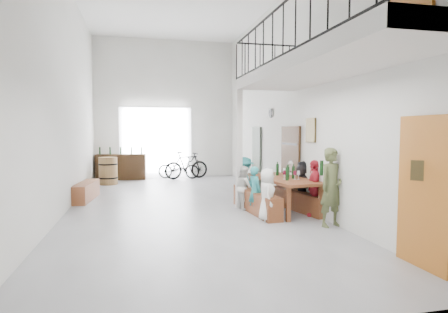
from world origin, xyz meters
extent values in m
plane|color=slate|center=(0.00, 0.00, 0.00)|extent=(12.00, 12.00, 0.00)
plane|color=silver|center=(0.00, 6.00, 2.75)|extent=(5.50, 0.00, 5.50)
plane|color=silver|center=(0.00, -6.00, 2.75)|extent=(5.50, 0.00, 5.50)
plane|color=silver|center=(-2.75, 0.00, 2.75)|extent=(0.00, 12.00, 12.00)
plane|color=silver|center=(2.75, 0.00, 2.75)|extent=(0.00, 12.00, 12.00)
cube|color=white|center=(-0.40, 5.94, 1.40)|extent=(2.80, 0.08, 2.80)
cube|color=#9C5518|center=(2.70, -4.90, 1.05)|extent=(0.06, 0.95, 2.10)
cube|color=#371F0F|center=(2.70, -0.30, 1.00)|extent=(0.06, 1.10, 2.00)
cube|color=#333D31|center=(2.70, 2.50, 1.00)|extent=(0.06, 0.80, 2.00)
cube|color=#41341A|center=(2.72, -1.40, 1.90)|extent=(0.04, 0.45, 0.55)
cylinder|color=white|center=(2.71, 1.20, 2.40)|extent=(0.04, 0.28, 0.28)
cube|color=silver|center=(2.00, -3.20, 3.00)|extent=(1.50, 5.60, 0.25)
cube|color=black|center=(1.27, -3.20, 3.98)|extent=(0.03, 5.60, 0.03)
cube|color=black|center=(1.27, -3.20, 3.15)|extent=(0.03, 5.60, 0.03)
cube|color=black|center=(2.00, -0.42, 3.98)|extent=(1.50, 0.03, 0.03)
cube|color=silver|center=(1.30, -0.45, 1.44)|extent=(0.14, 0.14, 2.88)
cube|color=brown|center=(2.20, -1.05, 0.76)|extent=(1.17, 2.36, 0.06)
cube|color=brown|center=(1.92, -2.07, 0.36)|extent=(0.08, 0.08, 0.73)
cube|color=brown|center=(2.70, -1.98, 0.36)|extent=(0.08, 0.08, 0.73)
cube|color=brown|center=(1.70, -0.13, 0.36)|extent=(0.08, 0.08, 0.73)
cube|color=brown|center=(2.48, -0.04, 0.36)|extent=(0.08, 0.08, 0.73)
cube|color=brown|center=(1.55, -1.03, 0.25)|extent=(0.52, 2.20, 0.50)
cube|color=brown|center=(2.57, -1.05, 0.23)|extent=(0.62, 2.00, 0.46)
cylinder|color=black|center=(2.38, -1.24, 0.97)|extent=(0.07, 0.07, 0.35)
cylinder|color=black|center=(2.21, -1.32, 0.97)|extent=(0.07, 0.07, 0.35)
cylinder|color=black|center=(2.11, -1.52, 0.97)|extent=(0.07, 0.07, 0.35)
cylinder|color=black|center=(2.24, -0.59, 0.97)|extent=(0.07, 0.07, 0.35)
cube|color=brown|center=(-2.50, 1.47, 0.24)|extent=(0.56, 1.73, 0.48)
cylinder|color=olive|center=(-2.13, 4.40, 0.48)|extent=(0.64, 0.64, 0.96)
cylinder|color=black|center=(-2.13, 4.40, 0.24)|extent=(0.65, 0.65, 0.05)
cylinder|color=black|center=(-2.13, 4.40, 0.72)|extent=(0.65, 0.65, 0.05)
cube|color=#371F0F|center=(-1.75, 5.65, 0.49)|extent=(1.90, 0.70, 0.98)
cylinder|color=black|center=(-2.52, 5.74, 1.12)|extent=(0.06, 0.06, 0.28)
cylinder|color=black|center=(-2.14, 5.65, 1.12)|extent=(0.06, 0.06, 0.28)
cylinder|color=black|center=(-1.75, 5.63, 1.12)|extent=(0.06, 0.06, 0.28)
cylinder|color=black|center=(-1.36, 5.65, 1.12)|extent=(0.06, 0.06, 0.28)
cylinder|color=black|center=(-0.98, 5.52, 1.12)|extent=(0.06, 0.06, 0.28)
imported|color=white|center=(1.53, -1.87, 0.55)|extent=(0.49, 0.62, 1.11)
imported|color=teal|center=(1.46, -1.22, 0.54)|extent=(0.36, 0.45, 1.09)
imported|color=white|center=(1.39, -0.61, 0.52)|extent=(0.42, 0.52, 1.04)
imported|color=teal|center=(1.53, -0.16, 0.61)|extent=(0.65, 0.88, 1.22)
imported|color=#B71F2D|center=(2.69, -1.67, 0.62)|extent=(0.57, 0.79, 1.25)
imported|color=black|center=(2.72, -1.01, 0.59)|extent=(0.48, 1.12, 1.17)
imported|color=white|center=(2.73, -0.43, 0.57)|extent=(0.48, 0.63, 1.14)
imported|color=#4C532F|center=(2.61, -2.59, 0.78)|extent=(0.65, 0.51, 1.56)
imported|color=#1A551A|center=(2.45, 0.61, 0.23)|extent=(0.51, 0.47, 0.46)
imported|color=black|center=(0.45, 5.45, 0.43)|extent=(1.74, 1.06, 0.86)
imported|color=black|center=(0.74, 5.31, 0.53)|extent=(1.84, 0.89, 1.06)
camera|label=1|loc=(-1.09, -9.21, 1.90)|focal=30.00mm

